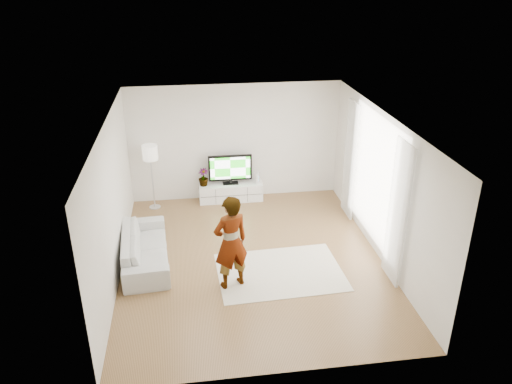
{
  "coord_description": "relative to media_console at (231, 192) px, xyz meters",
  "views": [
    {
      "loc": [
        -1.09,
        -8.24,
        5.26
      ],
      "look_at": [
        0.14,
        0.4,
        1.27
      ],
      "focal_mm": 35.0,
      "sensor_mm": 36.0,
      "label": 1
    }
  ],
  "objects": [
    {
      "name": "wall_back",
      "position": [
        0.15,
        0.24,
        1.18
      ],
      "size": [
        5.0,
        0.02,
        2.8
      ],
      "primitive_type": "cube",
      "color": "silver",
      "rests_on": "floor"
    },
    {
      "name": "player",
      "position": [
        -0.33,
        -3.55,
        0.67
      ],
      "size": [
        0.75,
        0.62,
        1.75
      ],
      "primitive_type": "imported",
      "rotation": [
        0.0,
        0.0,
        3.51
      ],
      "color": "#334772",
      "rests_on": "rug"
    },
    {
      "name": "potted_plant",
      "position": [
        -0.65,
        0.0,
        0.43
      ],
      "size": [
        0.3,
        0.3,
        0.42
      ],
      "primitive_type": "imported",
      "rotation": [
        0.0,
        0.0,
        -0.29
      ],
      "color": "#3F7238",
      "rests_on": "media_console"
    },
    {
      "name": "television",
      "position": [
        -0.0,
        0.03,
        0.61
      ],
      "size": [
        1.04,
        0.2,
        0.72
      ],
      "color": "black",
      "rests_on": "media_console"
    },
    {
      "name": "media_console",
      "position": [
        0.0,
        0.0,
        0.0
      ],
      "size": [
        1.53,
        0.44,
        0.43
      ],
      "color": "white",
      "rests_on": "floor"
    },
    {
      "name": "ceiling",
      "position": [
        0.15,
        -2.76,
        2.58
      ],
      "size": [
        6.0,
        6.0,
        0.0
      ],
      "primitive_type": "plane",
      "color": "white",
      "rests_on": "wall_back"
    },
    {
      "name": "curtain_far",
      "position": [
        2.55,
        -1.16,
        1.13
      ],
      "size": [
        0.04,
        0.7,
        2.6
      ],
      "primitive_type": "cube",
      "color": "white",
      "rests_on": "floor"
    },
    {
      "name": "floor_lamp",
      "position": [
        -1.83,
        -0.15,
        1.1
      ],
      "size": [
        0.34,
        0.34,
        1.55
      ],
      "color": "silver",
      "rests_on": "floor"
    },
    {
      "name": "wall_front",
      "position": [
        0.15,
        -5.76,
        1.18
      ],
      "size": [
        5.0,
        0.02,
        2.8
      ],
      "primitive_type": "cube",
      "color": "silver",
      "rests_on": "floor"
    },
    {
      "name": "wall_left",
      "position": [
        -2.35,
        -2.76,
        1.18
      ],
      "size": [
        0.02,
        6.0,
        2.8
      ],
      "primitive_type": "cube",
      "color": "silver",
      "rests_on": "floor"
    },
    {
      "name": "wall_right",
      "position": [
        2.65,
        -2.76,
        1.18
      ],
      "size": [
        0.02,
        6.0,
        2.8
      ],
      "primitive_type": "cube",
      "color": "silver",
      "rests_on": "floor"
    },
    {
      "name": "sofa",
      "position": [
        -1.89,
        -2.54,
        0.1
      ],
      "size": [
        0.99,
        2.18,
        0.62
      ],
      "primitive_type": "imported",
      "rotation": [
        0.0,
        0.0,
        1.65
      ],
      "color": "beige",
      "rests_on": "floor"
    },
    {
      "name": "curtain_near",
      "position": [
        2.55,
        -3.76,
        1.13
      ],
      "size": [
        0.04,
        0.7,
        2.6
      ],
      "primitive_type": "cube",
      "color": "white",
      "rests_on": "floor"
    },
    {
      "name": "window",
      "position": [
        2.63,
        -2.46,
        1.23
      ],
      "size": [
        0.01,
        2.6,
        2.5
      ],
      "primitive_type": "cube",
      "color": "white",
      "rests_on": "wall_right"
    },
    {
      "name": "game_console",
      "position": [
        0.67,
        -0.0,
        0.34
      ],
      "size": [
        0.1,
        0.18,
        0.24
      ],
      "rotation": [
        0.0,
        0.0,
        -0.26
      ],
      "color": "white",
      "rests_on": "media_console"
    },
    {
      "name": "rug",
      "position": [
        0.61,
        -3.26,
        -0.21
      ],
      "size": [
        2.38,
        1.76,
        0.01
      ],
      "primitive_type": "cube",
      "rotation": [
        0.0,
        0.0,
        0.04
      ],
      "color": "beige",
      "rests_on": "floor"
    },
    {
      "name": "floor",
      "position": [
        0.15,
        -2.76,
        -0.22
      ],
      "size": [
        6.0,
        6.0,
        0.0
      ],
      "primitive_type": "plane",
      "color": "#986D45",
      "rests_on": "ground"
    }
  ]
}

